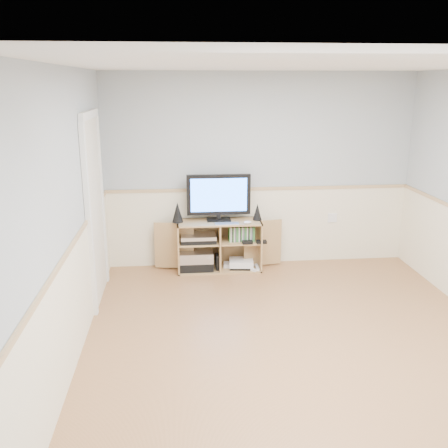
{
  "coord_description": "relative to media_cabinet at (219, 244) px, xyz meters",
  "views": [
    {
      "loc": [
        -1.08,
        -4.09,
        2.37
      ],
      "look_at": [
        -0.57,
        1.2,
        0.85
      ],
      "focal_mm": 40.0,
      "sensor_mm": 36.0,
      "label": 1
    }
  ],
  "objects": [
    {
      "name": "mouse",
      "position": [
        0.35,
        -0.19,
        0.34
      ],
      "size": [
        0.11,
        0.08,
        0.04
      ],
      "primitive_type": "ellipsoid",
      "rotation": [
        0.0,
        0.0,
        0.2
      ],
      "color": "white",
      "rests_on": "media_cabinet"
    },
    {
      "name": "wall_outlet",
      "position": [
        1.55,
        0.16,
        0.27
      ],
      "size": [
        0.12,
        0.03,
        0.12
      ],
      "primitive_type": "cube",
      "color": "white",
      "rests_on": "wall_back"
    },
    {
      "name": "game_cases",
      "position": [
        0.29,
        -0.07,
        0.15
      ],
      "size": [
        0.33,
        0.13,
        0.19
      ],
      "primitive_type": "cube",
      "color": "#3F8C3F",
      "rests_on": "media_cabinet"
    },
    {
      "name": "media_cabinet",
      "position": [
        0.0,
        0.0,
        0.0
      ],
      "size": [
        1.67,
        0.4,
        0.65
      ],
      "color": "tan",
      "rests_on": "floor"
    },
    {
      "name": "game_consoles",
      "position": [
        0.28,
        -0.06,
        -0.26
      ],
      "size": [
        0.46,
        0.3,
        0.11
      ],
      "color": "white",
      "rests_on": "media_cabinet"
    },
    {
      "name": "room",
      "position": [
        0.49,
        -1.95,
        0.88
      ],
      "size": [
        4.04,
        4.54,
        2.54
      ],
      "color": "#B17C4E",
      "rests_on": "ground"
    },
    {
      "name": "speaker_right",
      "position": [
        0.5,
        -0.03,
        0.43
      ],
      "size": [
        0.12,
        0.12,
        0.21
      ],
      "primitive_type": "cone",
      "color": "black",
      "rests_on": "media_cabinet"
    },
    {
      "name": "keyboard",
      "position": [
        0.09,
        -0.19,
        0.32
      ],
      "size": [
        0.3,
        0.12,
        0.01
      ],
      "primitive_type": "cube",
      "rotation": [
        0.0,
        0.0,
        0.01
      ],
      "color": "white",
      "rests_on": "media_cabinet"
    },
    {
      "name": "av_components",
      "position": [
        -0.29,
        -0.05,
        -0.11
      ],
      "size": [
        0.52,
        0.33,
        0.47
      ],
      "color": "black",
      "rests_on": "media_cabinet"
    },
    {
      "name": "speaker_left",
      "position": [
        -0.53,
        -0.03,
        0.45
      ],
      "size": [
        0.14,
        0.14,
        0.26
      ],
      "primitive_type": "cone",
      "color": "black",
      "rests_on": "media_cabinet"
    },
    {
      "name": "monitor",
      "position": [
        -0.0,
        -0.0,
        0.64
      ],
      "size": [
        0.81,
        0.18,
        0.6
      ],
      "color": "black",
      "rests_on": "media_cabinet"
    }
  ]
}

